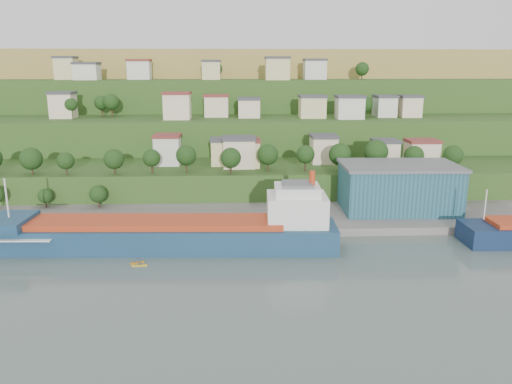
{
  "coord_description": "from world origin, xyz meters",
  "views": [
    {
      "loc": [
        3.94,
        -98.94,
        39.89
      ],
      "look_at": [
        8.5,
        15.0,
        11.41
      ],
      "focal_mm": 35.0,
      "sensor_mm": 36.0,
      "label": 1
    }
  ],
  "objects_px": {
    "cargo_ship_near": "(177,235)",
    "kayak_orange": "(137,262)",
    "warehouse": "(398,187)",
    "caravan": "(18,222)"
  },
  "relations": [
    {
      "from": "kayak_orange",
      "to": "warehouse",
      "type": "bearing_deg",
      "value": 2.84
    },
    {
      "from": "kayak_orange",
      "to": "cargo_ship_near",
      "type": "bearing_deg",
      "value": 28.02
    },
    {
      "from": "warehouse",
      "to": "kayak_orange",
      "type": "xyz_separation_m",
      "value": [
        -64.98,
        -31.09,
        -8.22
      ]
    },
    {
      "from": "caravan",
      "to": "kayak_orange",
      "type": "height_order",
      "value": "caravan"
    },
    {
      "from": "warehouse",
      "to": "kayak_orange",
      "type": "distance_m",
      "value": 72.5
    },
    {
      "from": "warehouse",
      "to": "caravan",
      "type": "xyz_separation_m",
      "value": [
        -98.35,
        -9.58,
        -5.77
      ]
    },
    {
      "from": "warehouse",
      "to": "cargo_ship_near",
      "type": "bearing_deg",
      "value": -157.43
    },
    {
      "from": "cargo_ship_near",
      "to": "warehouse",
      "type": "relative_size",
      "value": 2.47
    },
    {
      "from": "cargo_ship_near",
      "to": "kayak_orange",
      "type": "bearing_deg",
      "value": -127.15
    },
    {
      "from": "warehouse",
      "to": "caravan",
      "type": "distance_m",
      "value": 98.98
    }
  ]
}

